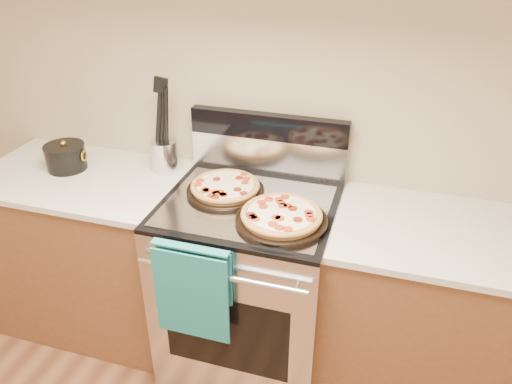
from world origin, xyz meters
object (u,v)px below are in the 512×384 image
(range_body, at_px, (250,286))
(saucepan, at_px, (66,158))
(pepperoni_pizza_back, at_px, (225,188))
(utensil_crock, at_px, (165,156))
(pepperoni_pizza_front, at_px, (281,217))

(range_body, distance_m, saucepan, 1.11)
(pepperoni_pizza_back, relative_size, utensil_crock, 2.16)
(range_body, bearing_deg, utensil_crock, 158.22)
(range_body, xyz_separation_m, saucepan, (-0.98, 0.07, 0.52))
(pepperoni_pizza_back, bearing_deg, range_body, -20.50)
(range_body, bearing_deg, pepperoni_pizza_back, 159.50)
(pepperoni_pizza_back, xyz_separation_m, pepperoni_pizza_front, (0.30, -0.17, 0.00))
(pepperoni_pizza_back, relative_size, pepperoni_pizza_front, 0.93)
(pepperoni_pizza_front, height_order, saucepan, saucepan)
(pepperoni_pizza_front, distance_m, saucepan, 1.17)
(utensil_crock, xyz_separation_m, saucepan, (-0.48, -0.12, -0.02))
(pepperoni_pizza_back, height_order, utensil_crock, utensil_crock)
(range_body, xyz_separation_m, pepperoni_pizza_back, (-0.13, 0.05, 0.50))
(range_body, relative_size, pepperoni_pizza_front, 2.41)
(utensil_crock, distance_m, saucepan, 0.50)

